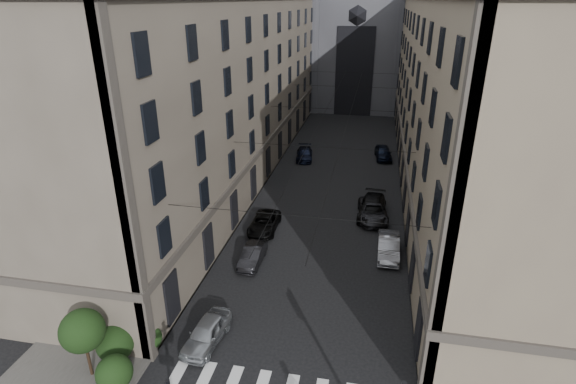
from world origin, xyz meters
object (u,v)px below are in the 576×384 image
Objects in this scene: car_right_near at (388,247)px; car_right_midnear at (373,211)px; car_left_midfar at (264,223)px; car_left_midnear at (253,256)px; car_left_far at (304,154)px; car_left_near at (207,333)px; car_right_midfar at (372,208)px; car_right_far at (383,153)px.

car_right_midnear is at bearing 102.05° from car_right_near.
car_right_midnear is (8.87, 3.94, 0.09)m from car_left_midfar.
car_left_midnear is 23.71m from car_left_far.
car_left_far is 1.02× the size of car_right_near.
car_left_near is 15.37m from car_right_near.
car_left_midfar is 9.87m from car_right_midfar.
car_right_near reaches higher than car_left_near.
car_left_far is 0.84× the size of car_right_midfar.
car_left_midfar is 9.71m from car_right_midnear.
car_right_midnear is (-1.30, 6.05, -0.00)m from car_right_near.
car_right_far reaches higher than car_left_far.
car_right_near reaches higher than car_left_midnear.
car_left_midnear is 0.84× the size of car_left_far.
car_left_midnear is 12.43m from car_right_midnear.
car_right_near is at bearing -12.42° from car_left_midfar.
car_left_far is (0.00, 23.71, 0.03)m from car_left_midnear.
car_right_near is at bearing -73.52° from car_right_midfar.
car_left_midfar is at bearing -160.77° from car_right_midnear.
car_left_near is at bearing -121.28° from car_right_midnear.
car_right_near is 0.85× the size of car_right_midnear.
car_left_midnear is at bearing -137.70° from car_right_midnear.
car_right_midnear is 16.68m from car_right_far.
car_left_near is 35.62m from car_right_far.
car_left_midfar is at bearing 95.13° from car_left_midnear.
car_left_near reaches higher than car_left_midnear.
car_left_near is at bearing -131.25° from car_right_near.
car_right_far is (9.35, 2.04, 0.11)m from car_left_far.
car_left_near is 0.89× the size of car_left_far.
car_left_near is 0.77× the size of car_right_midnear.
car_right_near is 0.99× the size of car_right_far.
car_right_midnear is (8.48, 9.09, 0.10)m from car_left_midnear.
car_right_midnear is 0.97× the size of car_right_midfar.
car_right_midnear reaches higher than car_left_midnear.
car_right_midfar is at bearing 71.53° from car_left_near.
car_left_near is 0.90× the size of car_right_near.
car_right_far is (-0.43, 22.71, 0.03)m from car_right_near.
car_right_near is 0.82× the size of car_right_midfar.
car_left_midnear is 0.71× the size of car_right_midfar.
car_right_midfar reaches higher than car_right_near.
car_right_midfar is 1.21× the size of car_right_far.
car_right_midfar reaches higher than car_left_midfar.
car_left_near is at bearing -112.24° from car_right_far.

